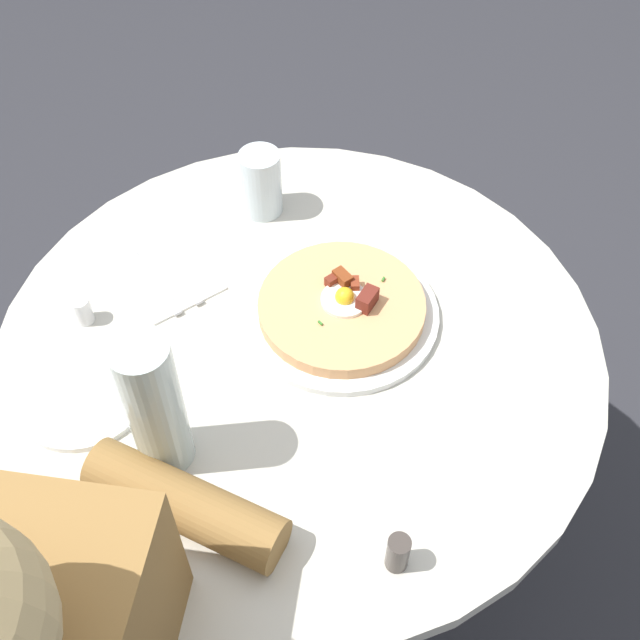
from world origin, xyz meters
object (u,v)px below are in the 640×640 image
object	(u,v)px
dining_table	(300,403)
breakfast_pizza	(342,306)
bread_plate	(83,392)
water_bottle	(154,406)
water_glass	(261,183)
pepper_shaker	(398,553)
pizza_plate	(341,314)
salt_shaker	(82,310)
fork	(151,277)
knife	(171,268)

from	to	relation	value
dining_table	breakfast_pizza	size ratio (longest dim) A/B	3.59
bread_plate	water_bottle	size ratio (longest dim) A/B	0.82
water_glass	pepper_shaker	xyz separation A→B (m)	(0.59, 0.28, -0.03)
pizza_plate	pepper_shaker	world-z (taller)	pepper_shaker
dining_table	salt_shaker	bearing A→B (deg)	-88.64
bread_plate	fork	distance (m)	0.22
dining_table	water_bottle	size ratio (longest dim) A/B	3.91
water_glass	water_bottle	distance (m)	0.48
dining_table	pizza_plate	bearing A→B (deg)	134.49
bread_plate	fork	world-z (taller)	bread_plate
fork	pepper_shaker	world-z (taller)	pepper_shaker
water_glass	salt_shaker	size ratio (longest dim) A/B	2.55
pizza_plate	bread_plate	world-z (taller)	pizza_plate
breakfast_pizza	water_bottle	size ratio (longest dim) A/B	1.09
knife	water_glass	distance (m)	0.20
dining_table	pizza_plate	xyz separation A→B (m)	(-0.06, 0.06, 0.17)
fork	breakfast_pizza	bearing A→B (deg)	40.96
pizza_plate	breakfast_pizza	xyz separation A→B (m)	(-0.00, 0.00, 0.02)
dining_table	bread_plate	bearing A→B (deg)	-64.13
fork	pepper_shaker	bearing A→B (deg)	2.62
dining_table	bread_plate	distance (m)	0.36
breakfast_pizza	fork	world-z (taller)	breakfast_pizza
pizza_plate	breakfast_pizza	world-z (taller)	breakfast_pizza
breakfast_pizza	bread_plate	size ratio (longest dim) A/B	1.32
salt_shaker	knife	bearing A→B (deg)	139.27
dining_table	breakfast_pizza	world-z (taller)	breakfast_pizza
water_glass	salt_shaker	world-z (taller)	water_glass
fork	salt_shaker	world-z (taller)	salt_shaker
dining_table	water_glass	xyz separation A→B (m)	(-0.27, -0.11, 0.23)
pizza_plate	pepper_shaker	size ratio (longest dim) A/B	4.95
dining_table	fork	xyz separation A→B (m)	(-0.08, -0.25, 0.17)
fork	water_bottle	world-z (taller)	water_bottle
knife	pizza_plate	bearing A→B (deg)	35.33
pizza_plate	water_glass	distance (m)	0.27
breakfast_pizza	knife	size ratio (longest dim) A/B	1.39
breakfast_pizza	water_glass	bearing A→B (deg)	-142.76
knife	fork	bearing A→B (deg)	-90.00
pizza_plate	fork	size ratio (longest dim) A/B	1.63
fork	salt_shaker	bearing A→B (deg)	-82.74
water_bottle	salt_shaker	distance (m)	0.29
fork	water_bottle	bearing A→B (deg)	-23.57
knife	water_bottle	size ratio (longest dim) A/B	0.79
breakfast_pizza	water_bottle	world-z (taller)	water_bottle
water_glass	salt_shaker	distance (m)	0.35
bread_plate	water_bottle	bearing A→B (deg)	62.72
dining_table	knife	distance (m)	0.30
salt_shaker	water_bottle	bearing A→B (deg)	42.15
water_bottle	water_glass	bearing A→B (deg)	175.93
bread_plate	fork	size ratio (longest dim) A/B	1.05
water_bottle	pepper_shaker	world-z (taller)	water_bottle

